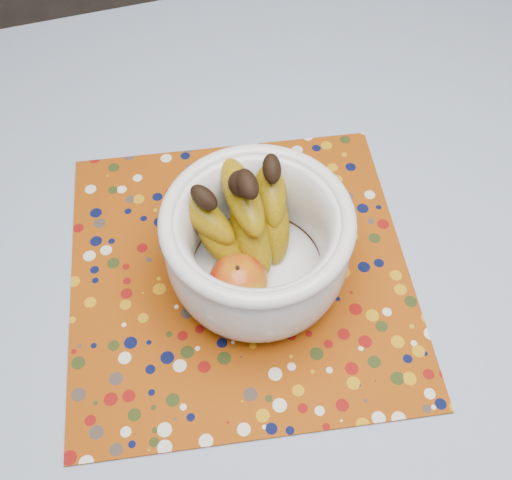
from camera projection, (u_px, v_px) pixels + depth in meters
table at (304, 307)px, 0.88m from camera, size 1.20×1.20×0.75m
tablecloth at (308, 279)px, 0.81m from camera, size 1.32×1.32×0.01m
placemat at (240, 271)px, 0.81m from camera, size 0.52×0.52×0.00m
fruit_bowl at (252, 238)px, 0.74m from camera, size 0.25×0.24×0.18m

